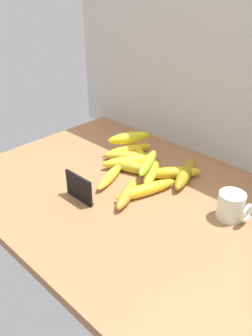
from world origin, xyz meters
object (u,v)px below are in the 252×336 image
banana_10 (172,173)px  banana_12 (129,138)px  banana_5 (131,156)px  banana_2 (141,157)px  banana_11 (148,163)px  banana_9 (128,194)px  coffee_mug (232,206)px  banana_3 (185,173)px  chalkboard_sign (79,189)px  banana_6 (110,176)px  banana_1 (129,150)px  banana_0 (151,173)px  banana_4 (146,189)px  banana_7 (133,167)px  banana_8 (129,161)px

banana_10 → banana_12: bearing=171.7°
banana_5 → banana_2: bearing=26.2°
banana_12 → banana_11: bearing=-27.3°
banana_9 → banana_10: (2.16, 18.62, 0.13)cm
coffee_mug → banana_2: size_ratio=0.52×
banana_3 → banana_12: size_ratio=1.26×
chalkboard_sign → banana_6: 14.02cm
banana_1 → banana_11: 17.45cm
banana_12 → banana_2: bearing=-14.4°
banana_3 → banana_9: bearing=-104.9°
banana_6 → banana_10: size_ratio=0.87×
banana_1 → banana_5: banana_1 is taller
banana_0 → banana_11: 3.90cm
banana_1 → banana_3: size_ratio=0.88×
banana_3 → banana_6: 24.67cm
banana_3 → banana_6: banana_3 is taller
banana_4 → banana_3: bearing=78.5°
banana_1 → banana_7: (9.64, -8.39, -0.01)cm
banana_4 → banana_10: banana_10 is taller
banana_5 → banana_12: bearing=139.5°
chalkboard_sign → banana_7: size_ratio=0.64×
coffee_mug → banana_10: coffee_mug is taller
banana_10 → banana_11: (-6.14, -5.22, 3.61)cm
banana_3 → banana_12: (-26.20, 0.72, 4.17)cm
chalkboard_sign → banana_1: (-9.15, 31.22, -1.77)cm
banana_1 → banana_8: bearing=-46.6°
banana_11 → banana_12: bearing=152.7°
banana_1 → banana_3: 25.03cm
banana_11 → banana_1: bearing=154.3°
banana_11 → banana_3: bearing=39.1°
banana_6 → banana_8: bearing=99.8°
banana_7 → banana_4: bearing=-29.9°
banana_2 → banana_1: bearing=172.3°
banana_10 → banana_8: bearing=-164.5°
chalkboard_sign → banana_3: 35.43cm
banana_8 → banana_11: 9.98cm
coffee_mug → banana_5: bearing=173.3°
banana_5 → banana_9: 24.22cm
banana_12 → banana_8: bearing=-46.2°
banana_0 → banana_10: (4.96, 4.63, 0.05)cm
chalkboard_sign → banana_3: bearing=63.4°
banana_4 → banana_10: bearing=91.1°
coffee_mug → banana_6: (-37.99, -9.71, -2.27)cm
coffee_mug → banana_5: 43.03cm
coffee_mug → banana_11: size_ratio=0.51×
banana_4 → banana_10: (-0.26, 13.21, 0.13)cm
banana_10 → banana_12: (-22.72, 3.32, 4.27)cm
chalkboard_sign → banana_10: (12.39, 29.04, -1.85)cm
banana_1 → coffee_mug: bearing=-9.5°
banana_1 → banana_11: bearing=-25.7°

